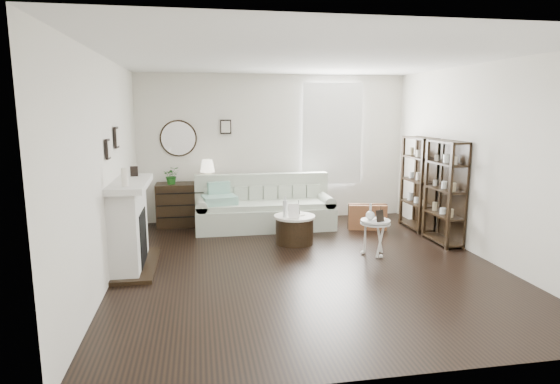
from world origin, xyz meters
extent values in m
plane|color=black|center=(0.00, 0.00, 0.00)|extent=(5.50, 5.50, 0.00)
plane|color=white|center=(0.00, 0.00, 2.70)|extent=(5.50, 5.50, 0.00)
plane|color=silver|center=(0.00, 2.75, 1.35)|extent=(5.00, 0.00, 5.00)
plane|color=silver|center=(0.00, -2.75, 1.35)|extent=(5.00, 0.00, 5.00)
plane|color=silver|center=(-2.50, 0.00, 1.35)|extent=(0.00, 5.50, 5.50)
plane|color=silver|center=(2.50, 0.00, 1.35)|extent=(0.00, 5.50, 5.50)
cube|color=white|center=(1.10, 2.73, 1.60)|extent=(1.00, 0.02, 1.80)
cube|color=white|center=(1.10, 2.67, 1.60)|extent=(1.15, 0.02, 1.90)
cylinder|color=silver|center=(-1.75, 2.72, 1.55)|extent=(0.60, 0.03, 0.60)
cube|color=black|center=(-0.90, 2.72, 1.75)|extent=(0.20, 0.03, 0.26)
cube|color=silver|center=(-2.33, 0.30, 0.55)|extent=(0.34, 1.20, 1.10)
cube|color=black|center=(-2.30, 0.30, 0.40)|extent=(0.30, 0.65, 0.70)
cube|color=silver|center=(-2.28, 0.30, 1.12)|extent=(0.44, 1.35, 0.08)
cube|color=black|center=(-2.25, 0.30, 0.03)|extent=(0.50, 1.40, 0.05)
cylinder|color=silver|center=(-2.28, -0.15, 1.27)|extent=(0.08, 0.08, 0.22)
cube|color=black|center=(-2.28, 0.70, 1.23)|extent=(0.10, 0.03, 0.14)
cube|color=black|center=(-2.47, -0.05, 1.60)|extent=(0.03, 0.18, 0.24)
cube|color=black|center=(-2.47, 0.60, 1.70)|extent=(0.03, 0.22, 0.28)
cube|color=black|center=(2.33, 1.55, 0.80)|extent=(0.30, 0.80, 1.60)
cylinder|color=tan|center=(2.31, 1.30, 0.52)|extent=(0.08, 0.08, 0.11)
cylinder|color=tan|center=(2.31, 1.55, 0.52)|extent=(0.08, 0.08, 0.11)
cylinder|color=tan|center=(2.31, 1.80, 0.52)|extent=(0.08, 0.08, 0.11)
cylinder|color=tan|center=(2.31, 1.30, 0.92)|extent=(0.08, 0.08, 0.11)
cylinder|color=tan|center=(2.31, 1.55, 0.92)|extent=(0.08, 0.08, 0.11)
cylinder|color=tan|center=(2.31, 1.80, 0.92)|extent=(0.08, 0.08, 0.11)
cylinder|color=tan|center=(2.31, 1.30, 1.32)|extent=(0.08, 0.08, 0.11)
cylinder|color=tan|center=(2.31, 1.55, 1.32)|extent=(0.08, 0.08, 0.11)
cylinder|color=tan|center=(2.31, 1.80, 1.32)|extent=(0.08, 0.08, 0.11)
cube|color=black|center=(2.33, 0.65, 0.80)|extent=(0.30, 0.80, 1.60)
cylinder|color=tan|center=(2.31, 0.40, 0.52)|extent=(0.08, 0.08, 0.11)
cylinder|color=tan|center=(2.31, 0.65, 0.52)|extent=(0.08, 0.08, 0.11)
cylinder|color=tan|center=(2.31, 0.90, 0.52)|extent=(0.08, 0.08, 0.11)
cylinder|color=tan|center=(2.31, 0.40, 0.92)|extent=(0.08, 0.08, 0.11)
cylinder|color=tan|center=(2.31, 0.65, 0.92)|extent=(0.08, 0.08, 0.11)
cylinder|color=tan|center=(2.31, 0.90, 0.92)|extent=(0.08, 0.08, 0.11)
cylinder|color=tan|center=(2.31, 0.40, 1.32)|extent=(0.08, 0.08, 0.11)
cylinder|color=tan|center=(2.31, 0.65, 1.32)|extent=(0.08, 0.08, 0.11)
cylinder|color=tan|center=(2.31, 0.90, 1.32)|extent=(0.08, 0.08, 0.11)
cube|color=#B7C2AD|center=(-0.29, 2.00, 0.19)|extent=(2.39, 0.83, 0.39)
cube|color=#B7C2AD|center=(-0.29, 1.97, 0.43)|extent=(2.07, 0.66, 0.09)
cube|color=#B7C2AD|center=(-0.29, 2.32, 0.56)|extent=(2.39, 0.18, 0.74)
cube|color=#B7C2AD|center=(-1.38, 2.00, 0.24)|extent=(0.20, 0.78, 0.48)
cube|color=#B7C2AD|center=(0.79, 2.00, 0.24)|extent=(0.20, 0.78, 0.48)
cube|color=#23805A|center=(-1.07, 1.95, 0.55)|extent=(0.62, 0.54, 0.14)
cube|color=brown|center=(1.47, 1.66, 0.22)|extent=(0.69, 0.36, 0.44)
cube|color=black|center=(-1.59, 2.47, 0.38)|extent=(1.15, 0.48, 0.77)
cube|color=black|center=(-1.59, 2.22, 0.21)|extent=(1.10, 0.01, 0.02)
cube|color=black|center=(-1.59, 2.22, 0.42)|extent=(1.10, 0.01, 0.02)
cube|color=black|center=(-1.59, 2.22, 0.63)|extent=(1.10, 0.01, 0.01)
imported|color=#1B5618|center=(-1.88, 2.42, 0.92)|extent=(0.30, 0.26, 0.31)
cylinder|color=black|center=(0.04, 1.02, 0.20)|extent=(0.59, 0.59, 0.41)
cylinder|color=silver|center=(0.04, 1.02, 0.43)|extent=(0.64, 0.64, 0.04)
cylinder|color=white|center=(1.05, 0.24, 0.50)|extent=(0.42, 0.42, 0.03)
cylinder|color=silver|center=(1.05, 0.24, 0.47)|extent=(0.43, 0.43, 0.02)
cylinder|color=silver|center=(1.05, 0.24, 0.24)|extent=(0.03, 0.03, 0.48)
cylinder|color=silver|center=(-0.12, 0.94, 0.61)|extent=(0.08, 0.08, 0.32)
cube|color=white|center=(-0.01, 0.86, 0.55)|extent=(0.17, 0.07, 0.22)
cube|color=black|center=(1.07, 0.13, 0.60)|extent=(0.13, 0.09, 0.17)
camera|label=1|loc=(-1.41, -5.90, 2.08)|focal=30.00mm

